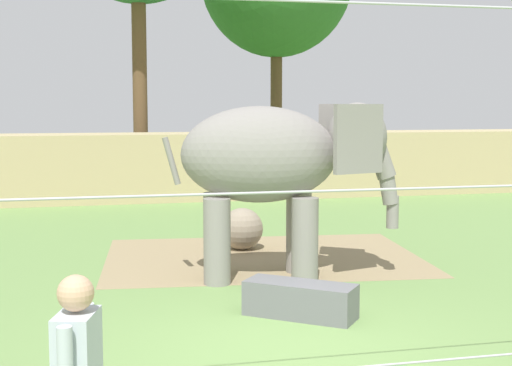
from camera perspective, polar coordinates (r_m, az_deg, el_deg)
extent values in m
plane|color=#6B8E4C|center=(8.28, 2.48, -12.74)|extent=(120.00, 120.00, 0.00)
cube|color=#937F5B|center=(13.03, 0.53, -5.71)|extent=(5.81, 4.47, 0.01)
cube|color=tan|center=(20.88, -7.32, 1.27)|extent=(36.00, 1.80, 1.85)
cylinder|color=gray|center=(11.80, 3.31, -3.80)|extent=(0.40, 0.40, 1.29)
cylinder|color=gray|center=(11.11, 3.79, -4.43)|extent=(0.40, 0.40, 1.29)
cylinder|color=gray|center=(11.70, -3.09, -3.88)|extent=(0.40, 0.40, 1.29)
cylinder|color=gray|center=(11.01, -3.02, -4.52)|extent=(0.40, 0.40, 1.29)
ellipsoid|color=gray|center=(11.23, 0.26, 2.22)|extent=(2.56, 1.65, 1.47)
ellipsoid|color=gray|center=(11.43, 7.78, 3.52)|extent=(1.06, 1.14, 1.06)
cube|color=gray|center=(11.95, 6.80, 3.64)|extent=(0.74, 0.54, 1.01)
cube|color=gray|center=(10.87, 7.90, 3.39)|extent=(0.82, 0.31, 1.01)
cylinder|color=gray|center=(11.54, 9.67, 1.63)|extent=(0.49, 0.36, 0.58)
cylinder|color=gray|center=(11.60, 10.16, -0.36)|extent=(0.36, 0.29, 0.54)
cylinder|color=gray|center=(11.67, 10.48, -2.20)|extent=(0.22, 0.22, 0.50)
cylinder|color=gray|center=(11.21, -6.54, 1.70)|extent=(0.29, 0.13, 0.73)
sphere|color=gray|center=(13.63, -1.08, -3.55)|extent=(0.77, 0.77, 0.77)
cylinder|color=#B7B7BC|center=(6.00, 8.69, -13.80)|extent=(12.89, 0.02, 0.02)
cylinder|color=#B7B7BC|center=(5.68, 8.91, -0.52)|extent=(12.89, 0.02, 0.02)
cylinder|color=#B7B7BC|center=(5.69, 9.15, 13.51)|extent=(12.89, 0.02, 0.02)
cube|color=silver|center=(4.67, -13.60, -13.00)|extent=(0.31, 0.41, 0.56)
sphere|color=tan|center=(4.56, -13.73, -8.24)|extent=(0.22, 0.22, 0.22)
cylinder|color=silver|center=(4.89, -12.82, -12.10)|extent=(0.11, 0.11, 0.54)
cube|color=slate|center=(9.43, 3.42, -8.97)|extent=(1.41, 1.26, 0.44)
cylinder|color=brown|center=(28.19, 1.57, 5.75)|extent=(0.44, 0.44, 4.98)
cylinder|color=brown|center=(22.92, -8.93, 7.14)|extent=(0.44, 0.44, 6.22)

